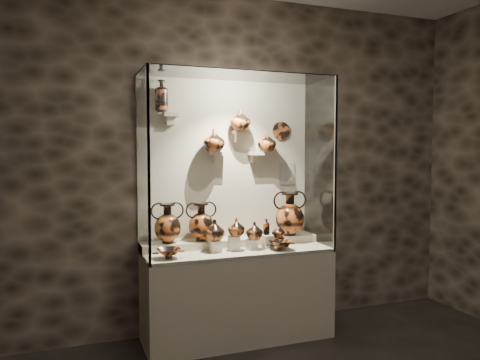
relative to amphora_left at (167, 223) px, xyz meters
name	(u,v)px	position (x,y,z in m)	size (l,w,h in m)	color
wall_back	(226,164)	(0.61, 0.17, 0.52)	(5.00, 0.02, 3.20)	black
plinth	(237,295)	(0.61, -0.15, -0.68)	(1.70, 0.60, 0.80)	#BFB299
front_tier	(237,251)	(0.61, -0.15, -0.26)	(1.68, 0.58, 0.03)	beige
rear_tier	(231,243)	(0.61, 0.03, -0.23)	(1.70, 0.25, 0.10)	beige
back_panel	(226,164)	(0.61, 0.17, 0.52)	(1.70, 0.03, 1.60)	#BFB299
glass_front	(249,166)	(0.61, -0.44, 0.52)	(1.70, 0.01, 1.60)	white
glass_left	(142,166)	(-0.24, -0.15, 0.52)	(0.01, 0.60, 1.60)	white
glass_right	(320,164)	(1.46, -0.15, 0.52)	(0.01, 0.60, 1.60)	white
glass_top	(237,75)	(0.61, -0.15, 1.32)	(1.70, 0.60, 0.01)	white
frame_post_left	(149,167)	(-0.23, -0.44, 0.52)	(0.02, 0.02, 1.60)	gray
frame_post_right	(335,165)	(1.45, -0.44, 0.52)	(0.02, 0.02, 1.60)	gray
pedestal_a	(216,246)	(0.39, -0.20, -0.20)	(0.09, 0.09, 0.10)	silver
pedestal_b	(234,243)	(0.56, -0.20, -0.18)	(0.09, 0.09, 0.13)	silver
pedestal_c	(251,244)	(0.73, -0.20, -0.20)	(0.09, 0.09, 0.09)	silver
pedestal_d	(268,241)	(0.89, -0.20, -0.19)	(0.09, 0.09, 0.12)	silver
pedestal_e	(281,243)	(1.03, -0.20, -0.21)	(0.09, 0.09, 0.08)	silver
bracket_ul	(171,115)	(0.06, 0.09, 0.97)	(0.14, 0.12, 0.04)	#BFB299
bracket_ca	(218,153)	(0.51, 0.09, 0.62)	(0.14, 0.12, 0.04)	#BFB299
bracket_cb	(238,132)	(0.71, 0.09, 0.82)	(0.10, 0.12, 0.04)	#BFB299
bracket_cc	(256,153)	(0.89, 0.09, 0.62)	(0.14, 0.12, 0.04)	#BFB299
amphora_left	(167,223)	(0.00, 0.00, 0.00)	(0.29, 0.29, 0.36)	#A34D1F
amphora_mid	(201,222)	(0.31, 0.00, 0.00)	(0.28, 0.28, 0.35)	#AA4A1E
amphora_right	(290,214)	(1.20, -0.03, 0.03)	(0.34, 0.34, 0.42)	#A34D1F
jug_a	(215,230)	(0.38, -0.18, -0.06)	(0.18, 0.18, 0.19)	#A34D1F
jug_b	(236,227)	(0.58, -0.20, -0.04)	(0.15, 0.15, 0.16)	#AA4A1E
jug_c	(254,231)	(0.75, -0.21, -0.08)	(0.15, 0.15, 0.16)	#A34D1F
jug_e	(278,231)	(1.00, -0.18, -0.10)	(0.13, 0.13, 0.13)	#A34D1F
lekythos_small	(266,226)	(0.88, -0.19, -0.05)	(0.07, 0.07, 0.17)	#AA4A1E
kylix_left	(169,252)	(-0.05, -0.30, -0.20)	(0.26, 0.22, 0.10)	#AA4A1E
kylix_right	(280,244)	(0.96, -0.32, -0.20)	(0.26, 0.22, 0.11)	#A34D1F
lekythos_tall	(161,94)	(-0.03, 0.08, 1.15)	(0.13, 0.13, 0.32)	#A34D1F
ovoid_vase_a	(214,140)	(0.45, 0.04, 0.74)	(0.20, 0.20, 0.21)	#AA4A1E
ovoid_vase_b	(240,120)	(0.71, 0.05, 0.94)	(0.19, 0.19, 0.20)	#AA4A1E
ovoid_vase_c	(267,142)	(0.99, 0.05, 0.73)	(0.18, 0.18, 0.19)	#AA4A1E
wall_plate	(281,131)	(1.18, 0.14, 0.84)	(0.18, 0.18, 0.02)	#93441C
info_placard	(287,174)	(1.25, 0.15, 0.41)	(0.16, 0.01, 0.22)	beige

